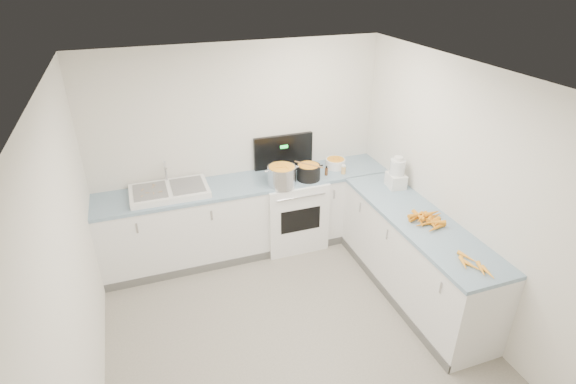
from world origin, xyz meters
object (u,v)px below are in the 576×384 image
object	(u,v)px
stove	(291,209)
mixing_bowl	(335,163)
black_pot	(308,173)
spice_jar	(343,170)
sink	(169,191)
steel_pot	(282,176)
extract_bottle	(326,172)
food_processor	(397,174)

from	to	relation	value
stove	mixing_bowl	xyz separation A→B (m)	(0.61, 0.04, 0.52)
black_pot	spice_jar	bearing A→B (deg)	-0.50
mixing_bowl	spice_jar	distance (m)	0.20
black_pot	mixing_bowl	distance (m)	0.48
sink	black_pot	xyz separation A→B (m)	(1.61, -0.17, 0.04)
steel_pot	extract_bottle	bearing A→B (deg)	5.06
stove	spice_jar	xyz separation A→B (m)	(0.63, -0.16, 0.51)
sink	spice_jar	distance (m)	2.08
stove	mixing_bowl	size ratio (longest dim) A/B	5.45
sink	food_processor	world-z (taller)	food_processor
steel_pot	stove	bearing A→B (deg)	44.32
sink	black_pot	size ratio (longest dim) A/B	3.05
extract_bottle	food_processor	size ratio (longest dim) A/B	0.25
stove	steel_pot	world-z (taller)	stove
sink	black_pot	bearing A→B (deg)	-5.97
mixing_bowl	extract_bottle	world-z (taller)	mixing_bowl
mixing_bowl	sink	bearing A→B (deg)	-179.33
stove	steel_pot	size ratio (longest dim) A/B	4.07
mixing_bowl	spice_jar	world-z (taller)	mixing_bowl
extract_bottle	spice_jar	xyz separation A→B (m)	(0.22, -0.03, 0.00)
spice_jar	sink	bearing A→B (deg)	175.24
stove	black_pot	bearing A→B (deg)	-43.16
stove	food_processor	bearing A→B (deg)	-33.22
stove	food_processor	world-z (taller)	stove
steel_pot	food_processor	world-z (taller)	food_processor
steel_pot	food_processor	bearing A→B (deg)	-22.37
steel_pot	mixing_bowl	size ratio (longest dim) A/B	1.34
mixing_bowl	extract_bottle	bearing A→B (deg)	-139.98
sink	mixing_bowl	world-z (taller)	sink
black_pot	spice_jar	size ratio (longest dim) A/B	2.93
sink	black_pot	world-z (taller)	sink
black_pot	extract_bottle	size ratio (longest dim) A/B	2.97
sink	food_processor	bearing A→B (deg)	-15.61
extract_bottle	steel_pot	bearing A→B (deg)	-174.94
sink	spice_jar	size ratio (longest dim) A/B	8.93
black_pot	spice_jar	distance (m)	0.46
stove	sink	world-z (taller)	stove
sink	spice_jar	xyz separation A→B (m)	(2.08, -0.17, 0.01)
black_pot	food_processor	world-z (taller)	food_processor
steel_pot	mixing_bowl	distance (m)	0.82
sink	steel_pot	bearing A→B (deg)	-8.67
sink	steel_pot	size ratio (longest dim) A/B	2.58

